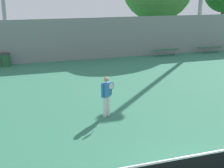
# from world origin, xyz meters

# --- Properties ---
(tennis_player) EXTENTS (0.53, 0.50, 1.68)m
(tennis_player) POSITION_xyz_m (-1.26, 5.58, 0.95)
(tennis_player) COLOR silver
(tennis_player) RESTS_ON ground_plane
(bench_courtside_far) EXTENTS (2.18, 0.40, 0.49)m
(bench_courtside_far) POSITION_xyz_m (6.81, 15.96, 0.45)
(bench_courtside_far) COLOR #28663D
(bench_courtside_far) RESTS_ON ground_plane
(bench_adjacent_court) EXTENTS (2.19, 0.40, 0.49)m
(bench_adjacent_court) POSITION_xyz_m (10.91, 15.96, 0.45)
(bench_adjacent_court) COLOR #28663D
(bench_adjacent_court) RESTS_ON ground_plane
(trash_bin) EXTENTS (0.66, 0.66, 0.89)m
(trash_bin) POSITION_xyz_m (-5.25, 16.16, 0.45)
(trash_bin) COLOR #235B33
(trash_bin) RESTS_ON ground_plane
(back_fence) EXTENTS (30.52, 0.06, 3.08)m
(back_fence) POSITION_xyz_m (0.00, 16.57, 1.54)
(back_fence) COLOR gray
(back_fence) RESTS_ON ground_plane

